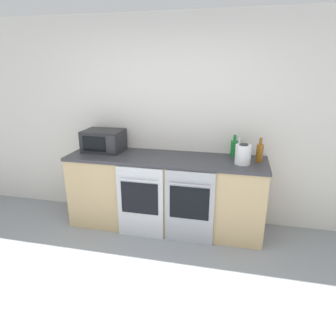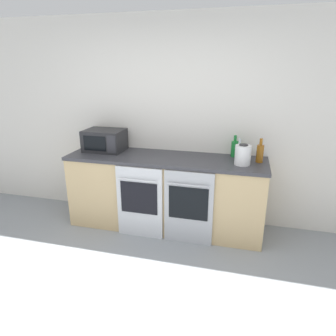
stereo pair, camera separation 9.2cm
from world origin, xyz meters
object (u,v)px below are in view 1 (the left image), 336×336
Objects in this scene: oven_left at (140,203)px; bottle_amber at (260,152)px; bottle_clear at (239,151)px; kettle at (243,154)px; oven_right at (189,208)px; bottle_green at (234,148)px; microwave at (104,141)px.

oven_left is 3.17× the size of bottle_amber.
bottle_clear is 1.08× the size of kettle.
bottle_green is (0.45, 0.58, 0.58)m from oven_right.
bottle_amber is (1.95, -0.03, -0.03)m from microwave.
microwave is at bearing 144.59° from oven_left.
microwave is 2.14× the size of kettle.
bottle_clear reaches higher than kettle.
kettle is at bearing -5.41° from microwave.
oven_left is 3.54× the size of bottle_clear.
bottle_green is at bearing 150.57° from bottle_amber.
bottle_green is at bearing 4.75° from microwave.
bottle_amber is at bearing -0.79° from microwave.
oven_right is 3.17× the size of bottle_amber.
microwave reaches higher than oven_left.
microwave is 1.99× the size of bottle_clear.
bottle_clear is at bearing 103.03° from kettle.
kettle is (-0.19, -0.14, 0.00)m from bottle_amber.
microwave is 1.89× the size of bottle_green.
oven_right is at bearing -137.13° from bottle_clear.
oven_left is 1.51m from bottle_amber.
bottle_clear is 0.20m from kettle.
bottle_green reaches higher than kettle.
oven_left is at bearing -35.41° from microwave.
oven_right is at bearing -150.96° from bottle_amber.
bottle_green reaches higher than oven_left.
microwave is at bearing 160.04° from oven_right.
bottle_amber is (0.74, 0.41, 0.59)m from oven_right.
bottle_green is at bearing 28.97° from oven_left.
kettle is (1.76, -0.17, -0.02)m from microwave.
bottle_clear is at bearing 42.87° from oven_right.
bottle_amber is 0.23m from kettle.
bottle_amber is at bearing 29.04° from oven_right.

